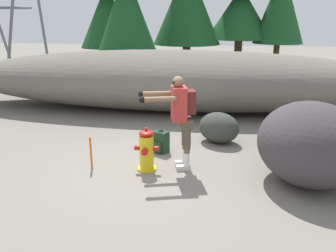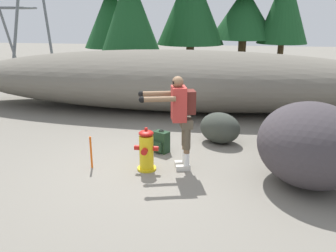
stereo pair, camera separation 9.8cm
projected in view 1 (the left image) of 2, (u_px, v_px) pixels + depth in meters
ground_plane at (148, 171)px, 6.44m from camera, size 56.00×56.00×0.04m
dirt_embankment at (176, 80)px, 10.39m from camera, size 13.30×3.20×1.73m
fire_hydrant at (147, 151)px, 6.34m from camera, size 0.43×0.39×0.79m
utility_worker at (180, 112)px, 6.20m from camera, size 1.04×0.67×1.69m
spare_backpack at (161, 142)px, 7.21m from camera, size 0.36×0.36×0.47m
boulder_large at (311, 144)px, 5.76m from camera, size 2.23×2.32×1.37m
boulder_mid at (297, 129)px, 7.33m from camera, size 1.54×1.53×0.88m
boulder_small at (219, 128)px, 7.75m from camera, size 1.14×1.06×0.67m
pine_tree_far_left at (107, 4)px, 15.84m from camera, size 2.50×2.50×5.80m
pine_tree_right at (241, 3)px, 15.77m from camera, size 2.96×2.96×5.38m
survey_stake at (91, 153)px, 6.42m from camera, size 0.04×0.04×0.60m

